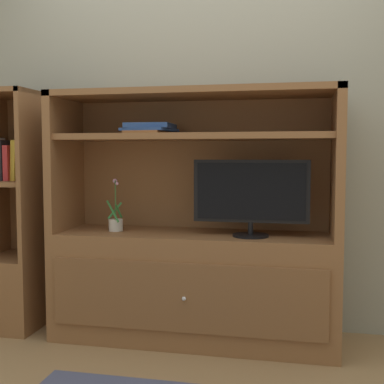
{
  "coord_description": "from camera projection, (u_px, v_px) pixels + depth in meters",
  "views": [
    {
      "loc": [
        0.6,
        -2.51,
        1.12
      ],
      "look_at": [
        0.0,
        0.35,
        0.9
      ],
      "focal_mm": 47.06,
      "sensor_mm": 36.0,
      "label": 1
    }
  ],
  "objects": [
    {
      "name": "media_console",
      "position": [
        194.0,
        260.0,
        3.02
      ],
      "size": [
        1.69,
        0.52,
        1.49
      ],
      "color": "brown",
      "rests_on": "ground_plane"
    },
    {
      "name": "magazine_stack",
      "position": [
        150.0,
        129.0,
        3.01
      ],
      "size": [
        0.3,
        0.35,
        0.06
      ],
      "color": "#A56638",
      "rests_on": "media_console"
    },
    {
      "name": "painted_rear_wall",
      "position": [
        205.0,
        111.0,
        3.29
      ],
      "size": [
        6.0,
        0.1,
        2.8
      ],
      "primitive_type": "cube",
      "color": "gray",
      "rests_on": "ground_plane"
    },
    {
      "name": "tv_monitor",
      "position": [
        251.0,
        195.0,
        2.86
      ],
      "size": [
        0.66,
        0.21,
        0.44
      ],
      "color": "black",
      "rests_on": "media_console"
    },
    {
      "name": "bookshelf_tall",
      "position": [
        16.0,
        246.0,
        3.27
      ],
      "size": [
        0.37,
        0.47,
        1.51
      ],
      "color": "brown",
      "rests_on": "ground_plane"
    },
    {
      "name": "upright_book_row",
      "position": [
        6.0,
        161.0,
        3.22
      ],
      "size": [
        0.19,
        0.17,
        0.27
      ],
      "color": "silver",
      "rests_on": "bookshelf_tall"
    },
    {
      "name": "ground_plane",
      "position": [
        178.0,
        366.0,
        2.66
      ],
      "size": [
        8.0,
        8.0,
        0.0
      ],
      "primitive_type": "plane",
      "color": "#99754C"
    },
    {
      "name": "potted_plant",
      "position": [
        116.0,
        222.0,
        3.08
      ],
      "size": [
        0.11,
        0.1,
        0.32
      ],
      "color": "beige",
      "rests_on": "media_console"
    }
  ]
}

